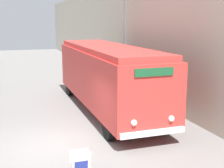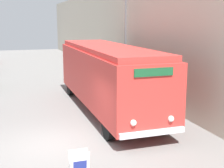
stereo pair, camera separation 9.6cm
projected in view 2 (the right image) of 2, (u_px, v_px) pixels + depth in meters
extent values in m
plane|color=slate|center=(55.00, 145.00, 11.38)|extent=(80.00, 80.00, 0.00)
cube|color=beige|center=(123.00, 34.00, 21.94)|extent=(0.30, 60.00, 7.05)
cylinder|color=black|center=(109.00, 126.00, 11.85)|extent=(0.28, 1.04, 1.04)
cylinder|color=black|center=(162.00, 120.00, 12.56)|extent=(0.28, 1.04, 1.04)
cylinder|color=black|center=(70.00, 87.00, 19.01)|extent=(0.28, 1.04, 1.04)
cylinder|color=black|center=(106.00, 84.00, 19.72)|extent=(0.28, 1.04, 1.04)
cube|color=red|center=(107.00, 76.00, 15.54)|extent=(2.60, 10.50, 2.50)
cube|color=red|center=(107.00, 48.00, 15.26)|extent=(2.39, 10.08, 0.24)
cube|color=silver|center=(153.00, 133.00, 10.82)|extent=(2.47, 0.12, 0.20)
sphere|color=white|center=(133.00, 123.00, 10.54)|extent=(0.22, 0.22, 0.22)
sphere|color=white|center=(171.00, 119.00, 10.99)|extent=(0.22, 0.22, 0.22)
cube|color=#19512D|center=(154.00, 72.00, 10.44)|extent=(1.43, 0.06, 0.28)
cube|color=white|center=(80.00, 166.00, 8.82)|extent=(0.55, 0.17, 0.85)
cube|color=white|center=(79.00, 164.00, 8.95)|extent=(0.55, 0.17, 0.85)
cube|color=navy|center=(80.00, 166.00, 8.80)|extent=(0.39, 0.06, 0.30)
cylinder|color=#595E60|center=(126.00, 38.00, 19.06)|extent=(0.12, 0.12, 6.82)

